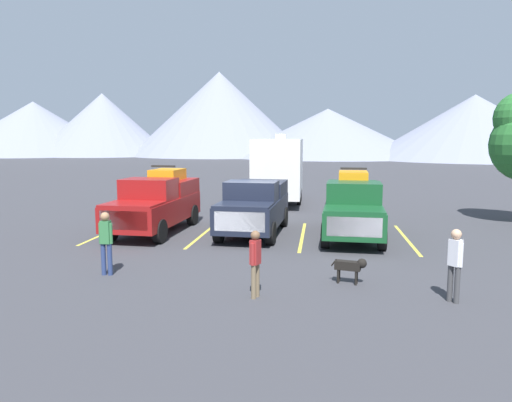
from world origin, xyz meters
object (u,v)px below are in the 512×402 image
(person_b, at_px, (106,239))
(person_c, at_px, (455,260))
(person_a, at_px, (255,259))
(pickup_truck_c, at_px, (353,206))
(pickup_truck_b, at_px, (255,205))
(dog, at_px, (351,266))
(camper_trailer_a, at_px, (279,167))
(pickup_truck_a, at_px, (157,202))

(person_b, relative_size, person_c, 1.03)
(person_b, bearing_deg, person_a, -17.01)
(person_a, distance_m, person_c, 4.56)
(pickup_truck_c, xyz_separation_m, person_b, (-7.04, -6.29, -0.18))
(pickup_truck_b, distance_m, dog, 7.15)
(person_b, relative_size, dog, 1.93)
(person_b, distance_m, person_c, 8.92)
(person_b, bearing_deg, pickup_truck_c, 41.77)
(camper_trailer_a, bearing_deg, dog, -78.18)
(person_b, height_order, person_c, person_b)
(camper_trailer_a, xyz_separation_m, person_b, (-3.40, -15.47, -1.08))
(person_a, bearing_deg, pickup_truck_b, 98.00)
(person_a, xyz_separation_m, person_c, (4.55, 0.30, 0.05))
(person_b, bearing_deg, dog, 0.73)
(person_a, relative_size, dog, 1.78)
(person_b, bearing_deg, person_c, -6.58)
(camper_trailer_a, xyz_separation_m, dog, (3.22, -15.38, -1.62))
(pickup_truck_b, xyz_separation_m, dog, (3.39, -6.26, -0.64))
(pickup_truck_b, bearing_deg, person_b, -117.01)
(dog, bearing_deg, camper_trailer_a, 101.82)
(pickup_truck_c, bearing_deg, pickup_truck_b, 179.22)
(camper_trailer_a, xyz_separation_m, person_a, (0.91, -16.78, -1.16))
(pickup_truck_a, height_order, camper_trailer_a, camper_trailer_a)
(pickup_truck_b, bearing_deg, person_c, -52.61)
(person_a, height_order, person_b, person_b)
(pickup_truck_c, xyz_separation_m, person_c, (1.82, -7.31, -0.20))
(camper_trailer_a, bearing_deg, person_a, -86.91)
(pickup_truck_c, relative_size, camper_trailer_a, 0.71)
(pickup_truck_b, distance_m, person_c, 9.27)
(camper_trailer_a, relative_size, person_a, 5.13)
(pickup_truck_b, height_order, camper_trailer_a, camper_trailer_a)
(person_a, relative_size, person_b, 0.92)
(pickup_truck_b, distance_m, pickup_truck_c, 3.81)
(camper_trailer_a, bearing_deg, pickup_truck_c, -68.38)
(pickup_truck_a, bearing_deg, person_c, -36.97)
(pickup_truck_c, bearing_deg, person_a, -109.75)
(pickup_truck_a, distance_m, pickup_truck_c, 7.77)
(pickup_truck_c, bearing_deg, person_b, -138.23)
(pickup_truck_b, relative_size, person_a, 3.34)
(person_b, bearing_deg, pickup_truck_b, 62.99)
(dog, bearing_deg, pickup_truck_b, 118.45)
(person_a, xyz_separation_m, person_b, (-4.31, 1.32, 0.08))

